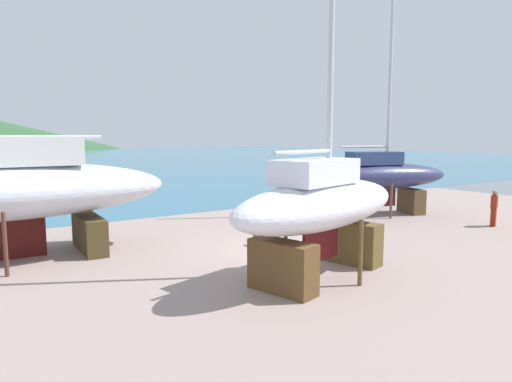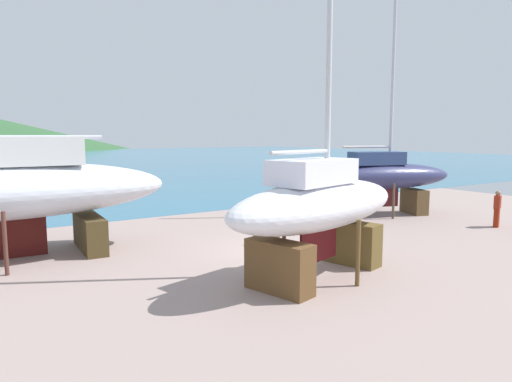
% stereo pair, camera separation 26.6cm
% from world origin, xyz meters
% --- Properties ---
extents(ground_plane, '(43.76, 43.76, 0.00)m').
position_xyz_m(ground_plane, '(0.00, -1.92, 0.00)').
color(ground_plane, gray).
extents(sea_water, '(175.06, 114.66, 0.01)m').
position_xyz_m(sea_water, '(0.00, 65.76, 0.00)').
color(sea_water, teal).
rests_on(sea_water, ground).
extents(sailboat_large_starboard, '(7.64, 4.29, 13.64)m').
position_xyz_m(sailboat_large_starboard, '(8.81, 2.72, 1.97)').
color(sailboat_large_starboard, brown).
rests_on(sailboat_large_starboard, ground).
extents(sailboat_far_slipway, '(7.47, 4.05, 10.94)m').
position_xyz_m(sailboat_far_slipway, '(-0.59, -3.28, 2.03)').
color(sailboat_far_slipway, brown).
rests_on(sailboat_far_slipway, ground).
extents(sailboat_mid_port, '(10.85, 3.94, 15.42)m').
position_xyz_m(sailboat_mid_port, '(-7.95, 3.63, 2.30)').
color(sailboat_mid_port, '#4A362C').
rests_on(sailboat_mid_port, ground).
extents(worker, '(0.50, 0.38, 1.62)m').
position_xyz_m(worker, '(10.73, -2.17, 0.84)').
color(worker, maroon).
rests_on(worker, ground).
extents(barrel_tar_black, '(0.95, 0.68, 0.53)m').
position_xyz_m(barrel_tar_black, '(0.33, 0.68, 0.26)').
color(barrel_tar_black, brown).
rests_on(barrel_tar_black, ground).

